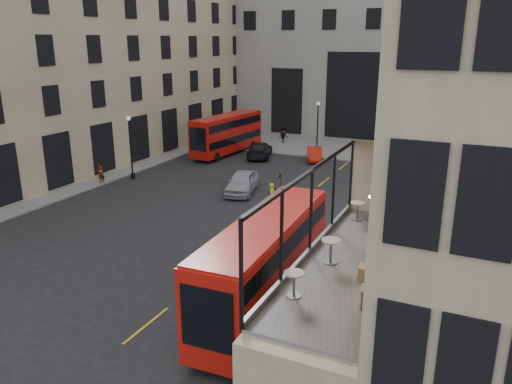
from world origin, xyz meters
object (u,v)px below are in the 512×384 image
at_px(traffic_light_near, 280,195).
at_px(cafe_chair_b, 366,273).
at_px(traffic_light_far, 212,133).
at_px(cafe_chair_d, 406,232).
at_px(pedestrian_c, 370,156).
at_px(cafe_table_near, 294,280).
at_px(cafe_chair_a, 370,295).
at_px(cafe_table_far, 358,208).
at_px(car_b, 314,154).
at_px(bus_far, 227,132).
at_px(street_lamp_a, 131,151).
at_px(pedestrian_e, 101,173).
at_px(cafe_table_mid, 331,248).
at_px(pedestrian_b, 283,136).
at_px(car_a, 242,182).
at_px(pedestrian_a, 229,136).
at_px(bus_near, 265,261).
at_px(cyclist, 272,197).
at_px(car_c, 260,150).
at_px(street_lamp_b, 317,131).
at_px(cafe_chair_c, 391,259).
at_px(pedestrian_d, 401,144).
at_px(bicycle, 279,191).

height_order(traffic_light_near, cafe_chair_b, cafe_chair_b).
bearing_deg(traffic_light_far, cafe_chair_d, -48.25).
bearing_deg(pedestrian_c, cafe_table_near, 103.55).
bearing_deg(cafe_chair_a, cafe_table_far, 107.09).
height_order(car_b, cafe_table_far, cafe_table_far).
bearing_deg(cafe_chair_b, traffic_light_near, 121.78).
xyz_separation_m(bus_far, car_b, (9.15, 0.87, -1.60)).
xyz_separation_m(street_lamp_a, cafe_table_near, (22.56, -20.92, 2.68)).
bearing_deg(pedestrian_e, car_b, 135.33).
bearing_deg(cafe_table_mid, pedestrian_b, 114.14).
height_order(traffic_light_near, car_a, traffic_light_near).
xyz_separation_m(car_a, pedestrian_a, (-9.81, 16.14, 0.08)).
bearing_deg(cafe_chair_d, cafe_table_far, 149.33).
distance_m(bus_near, cafe_table_mid, 6.01).
xyz_separation_m(traffic_light_far, car_b, (9.81, 2.88, -1.78)).
distance_m(cyclist, cafe_chair_b, 20.12).
relative_size(cafe_table_far, cafe_chair_a, 0.75).
height_order(car_c, cafe_table_far, cafe_table_far).
bearing_deg(traffic_light_far, street_lamp_b, 33.69).
height_order(car_a, cafe_chair_b, cafe_chair_b).
height_order(cyclist, cafe_table_far, cafe_table_far).
distance_m(traffic_light_near, bus_far, 22.41).
bearing_deg(cafe_chair_c, pedestrian_a, 125.11).
height_order(pedestrian_d, cafe_table_mid, cafe_table_mid).
height_order(pedestrian_a, pedestrian_c, pedestrian_c).
bearing_deg(pedestrian_a, bicycle, -44.72).
xyz_separation_m(pedestrian_b, cafe_table_near, (16.58, -40.13, 4.17)).
height_order(bus_far, pedestrian_b, bus_far).
bearing_deg(car_b, car_c, 168.11).
bearing_deg(cafe_chair_d, street_lamp_a, 148.05).
distance_m(street_lamp_b, pedestrian_c, 7.06).
height_order(pedestrian_e, cafe_chair_a, cafe_chair_a).
distance_m(pedestrian_a, pedestrian_d, 18.74).
height_order(bicycle, pedestrian_a, pedestrian_a).
relative_size(cafe_table_far, cafe_chair_b, 0.84).
xyz_separation_m(traffic_light_far, cafe_chair_a, (22.58, -30.52, 2.47)).
distance_m(pedestrian_d, pedestrian_e, 30.19).
height_order(bus_near, cafe_chair_b, cafe_chair_b).
distance_m(bus_far, cyclist, 18.23).
height_order(car_a, cafe_table_mid, cafe_table_mid).
xyz_separation_m(street_lamp_a, bicycle, (13.13, 0.68, -1.97)).
height_order(traffic_light_far, pedestrian_a, traffic_light_far).
height_order(pedestrian_e, cafe_table_far, cafe_table_far).
xyz_separation_m(cafe_chair_b, cafe_chair_c, (0.48, 1.22, 0.02)).
bearing_deg(pedestrian_a, pedestrian_e, -88.46).
height_order(street_lamp_b, car_c, street_lamp_b).
xyz_separation_m(pedestrian_a, pedestrian_d, (18.39, 3.62, -0.02)).
relative_size(street_lamp_a, cafe_chair_c, 5.74).
relative_size(traffic_light_near, cafe_chair_a, 3.95).
height_order(bus_far, pedestrian_d, bus_far).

